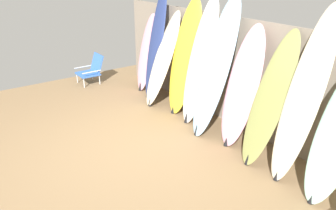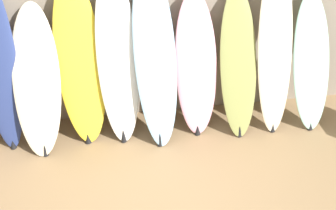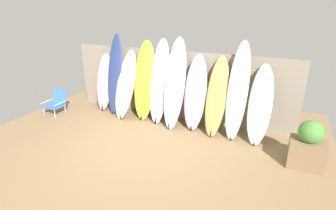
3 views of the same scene
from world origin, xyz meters
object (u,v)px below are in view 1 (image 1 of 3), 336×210
beach_chair (92,69)px  surfboard_white_4 (200,62)px  surfboard_cream_8 (303,98)px  surfboard_pink_6 (242,88)px  surfboard_yellow_3 (185,58)px  surfboard_navy_1 (156,44)px  surfboard_skyblue_5 (216,68)px  surfboard_olive_7 (270,100)px  surfboard_pink_0 (147,54)px  surfboard_cream_2 (163,60)px

beach_chair → surfboard_white_4: bearing=36.1°
surfboard_white_4 → surfboard_cream_8: bearing=-1.4°
surfboard_pink_6 → surfboard_yellow_3: bearing=178.0°
surfboard_navy_1 → surfboard_cream_8: (3.35, -0.09, -0.00)m
surfboard_skyblue_5 → surfboard_cream_8: size_ratio=1.00×
surfboard_skyblue_5 → surfboard_olive_7: size_ratio=1.20×
surfboard_navy_1 → surfboard_white_4: surfboard_navy_1 is taller
surfboard_white_4 → beach_chair: bearing=-165.8°
surfboard_skyblue_5 → surfboard_pink_0: bearing=176.3°
surfboard_cream_2 → surfboard_cream_8: size_ratio=0.82×
surfboard_navy_1 → surfboard_skyblue_5: size_ratio=1.00×
surfboard_navy_1 → surfboard_skyblue_5: (1.84, -0.10, -0.01)m
surfboard_cream_2 → surfboard_skyblue_5: (1.43, 0.01, 0.20)m
surfboard_white_4 → surfboard_yellow_3: bearing=175.6°
beach_chair → surfboard_pink_6: bearing=32.4°
surfboard_cream_8 → beach_chair: size_ratio=3.32×
beach_chair → surfboard_yellow_3: bearing=39.4°
surfboard_white_4 → surfboard_pink_0: bearing=177.5°
surfboard_navy_1 → surfboard_skyblue_5: surfboard_navy_1 is taller
surfboard_cream_2 → beach_chair: bearing=-161.3°
surfboard_pink_6 → beach_chair: size_ratio=2.76×
surfboard_cream_2 → surfboard_yellow_3: size_ratio=0.87×
surfboard_cream_8 → surfboard_pink_0: bearing=178.1°
surfboard_skyblue_5 → beach_chair: 3.49m
surfboard_cream_8 → surfboard_pink_6: bearing=178.1°
surfboard_cream_2 → surfboard_white_4: surfboard_white_4 is taller
surfboard_cream_2 → surfboard_pink_6: 1.95m
surfboard_pink_0 → surfboard_olive_7: 3.32m
surfboard_yellow_3 → surfboard_pink_6: size_ratio=1.13×
surfboard_pink_6 → surfboard_olive_7: surfboard_olive_7 is taller
surfboard_cream_8 → beach_chair: 4.96m
surfboard_pink_0 → surfboard_cream_2: bearing=-10.9°
surfboard_pink_0 → surfboard_cream_2: (0.83, -0.16, 0.08)m
surfboard_navy_1 → surfboard_white_4: bearing=-1.5°
surfboard_white_4 → surfboard_skyblue_5: bearing=-8.5°
surfboard_navy_1 → surfboard_pink_6: 2.36m
surfboard_pink_6 → surfboard_olive_7: bearing=-5.1°
surfboard_white_4 → surfboard_cream_8: surfboard_cream_8 is taller
surfboard_pink_6 → beach_chair: 3.97m
surfboard_cream_2 → surfboard_skyblue_5: size_ratio=0.82×
surfboard_navy_1 → surfboard_white_4: (1.39, -0.04, -0.04)m
surfboard_yellow_3 → surfboard_pink_6: (1.42, -0.05, -0.12)m
surfboard_pink_0 → surfboard_pink_6: bearing=-2.0°
surfboard_cream_2 → surfboard_pink_6: size_ratio=0.98×
surfboard_yellow_3 → surfboard_olive_7: (1.95, -0.10, -0.13)m
surfboard_white_4 → surfboard_olive_7: 1.51m
surfboard_pink_0 → surfboard_white_4: 1.83m
surfboard_cream_8 → beach_chair: bearing=-172.0°
surfboard_white_4 → surfboard_skyblue_5: (0.45, -0.07, 0.03)m
surfboard_yellow_3 → surfboard_skyblue_5: (0.90, -0.10, 0.06)m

